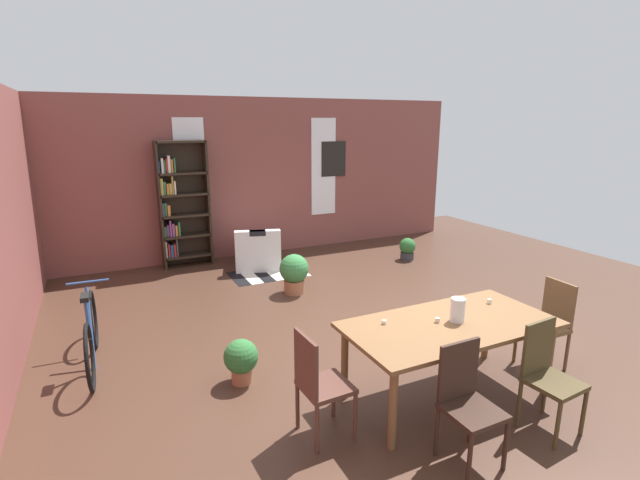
{
  "coord_description": "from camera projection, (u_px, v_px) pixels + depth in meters",
  "views": [
    {
      "loc": [
        -2.95,
        -4.15,
        2.6
      ],
      "look_at": [
        -0.14,
        1.65,
        0.95
      ],
      "focal_mm": 26.03,
      "sensor_mm": 36.0,
      "label": 1
    }
  ],
  "objects": [
    {
      "name": "striped_rug",
      "position": [
        268.0,
        274.0,
        8.13
      ],
      "size": [
        1.3,
        0.82,
        0.01
      ],
      "color": "black",
      "rests_on": "ground"
    },
    {
      "name": "dining_chair_head_left",
      "position": [
        318.0,
        382.0,
        3.82
      ],
      "size": [
        0.42,
        0.42,
        0.95
      ],
      "color": "#533027",
      "rests_on": "ground"
    },
    {
      "name": "armchair_white",
      "position": [
        258.0,
        252.0,
        8.46
      ],
      "size": [
        0.99,
        0.99,
        0.75
      ],
      "color": "silver",
      "rests_on": "ground"
    },
    {
      "name": "vase_on_table",
      "position": [
        458.0,
        310.0,
        4.35
      ],
      "size": [
        0.14,
        0.14,
        0.23
      ],
      "primitive_type": "cylinder",
      "color": "silver",
      "rests_on": "dining_table"
    },
    {
      "name": "window_pane_0",
      "position": [
        191.0,
        173.0,
        8.49
      ],
      "size": [
        0.55,
        0.02,
        1.98
      ],
      "primitive_type": "cube",
      "color": "white"
    },
    {
      "name": "dining_chair_near_left",
      "position": [
        467.0,
        399.0,
        3.58
      ],
      "size": [
        0.4,
        0.4,
        0.95
      ],
      "color": "#342018",
      "rests_on": "ground"
    },
    {
      "name": "framed_picture",
      "position": [
        333.0,
        159.0,
        9.69
      ],
      "size": [
        0.56,
        0.03,
        0.72
      ],
      "primitive_type": "cube",
      "color": "black"
    },
    {
      "name": "dining_chair_head_right",
      "position": [
        549.0,
        321.0,
        4.99
      ],
      "size": [
        0.42,
        0.42,
        0.95
      ],
      "color": "brown",
      "rests_on": "ground"
    },
    {
      "name": "dining_chair_near_right",
      "position": [
        547.0,
        373.0,
        3.96
      ],
      "size": [
        0.43,
        0.43,
        0.95
      ],
      "color": "#473A20",
      "rests_on": "ground"
    },
    {
      "name": "tealight_candle_1",
      "position": [
        384.0,
        322.0,
        4.31
      ],
      "size": [
        0.04,
        0.04,
        0.04
      ],
      "primitive_type": "cylinder",
      "color": "silver",
      "rests_on": "dining_table"
    },
    {
      "name": "tealight_candle_2",
      "position": [
        437.0,
        320.0,
        4.35
      ],
      "size": [
        0.04,
        0.04,
        0.04
      ],
      "primitive_type": "cylinder",
      "color": "silver",
      "rests_on": "dining_table"
    },
    {
      "name": "potted_plant_window",
      "position": [
        241.0,
        359.0,
        4.7
      ],
      "size": [
        0.35,
        0.35,
        0.47
      ],
      "color": "#9E6042",
      "rests_on": "ground"
    },
    {
      "name": "ground_plane",
      "position": [
        391.0,
        347.0,
        5.51
      ],
      "size": [
        11.88,
        11.88,
        0.0
      ],
      "primitive_type": "plane",
      "color": "#462C20"
    },
    {
      "name": "potted_plant_corner",
      "position": [
        294.0,
        272.0,
        7.16
      ],
      "size": [
        0.45,
        0.45,
        0.62
      ],
      "color": "#9E6042",
      "rests_on": "ground"
    },
    {
      "name": "bicycle_second",
      "position": [
        91.0,
        335.0,
        5.03
      ],
      "size": [
        0.44,
        1.69,
        0.89
      ],
      "color": "black",
      "rests_on": "ground"
    },
    {
      "name": "dining_table",
      "position": [
        450.0,
        330.0,
        4.36
      ],
      "size": [
        2.01,
        1.0,
        0.77
      ],
      "color": "brown",
      "rests_on": "ground"
    },
    {
      "name": "bookshelf_tall",
      "position": [
        180.0,
        205.0,
        8.36
      ],
      "size": [
        0.88,
        0.31,
        2.28
      ],
      "color": "#2D2319",
      "rests_on": "ground"
    },
    {
      "name": "back_wall_brick",
      "position": [
        261.0,
        177.0,
        9.16
      ],
      "size": [
        8.74,
        0.12,
        3.05
      ],
      "primitive_type": "cube",
      "color": "brown",
      "rests_on": "ground"
    },
    {
      "name": "window_pane_1",
      "position": [
        323.0,
        167.0,
        9.64
      ],
      "size": [
        0.55,
        0.02,
        1.98
      ],
      "primitive_type": "cube",
      "color": "white"
    },
    {
      "name": "potted_plant_by_shelf",
      "position": [
        407.0,
        248.0,
        8.94
      ],
      "size": [
        0.31,
        0.31,
        0.42
      ],
      "color": "#333338",
      "rests_on": "ground"
    },
    {
      "name": "tealight_candle_0",
      "position": [
        489.0,
        301.0,
        4.8
      ],
      "size": [
        0.04,
        0.04,
        0.05
      ],
      "primitive_type": "cylinder",
      "color": "silver",
      "rests_on": "dining_table"
    }
  ]
}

